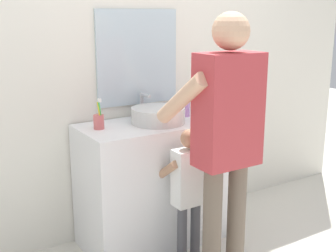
% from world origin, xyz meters
% --- Properties ---
extents(back_wall, '(4.40, 0.10, 2.70)m').
position_xyz_m(back_wall, '(0.00, 0.62, 1.35)').
color(back_wall, silver).
rests_on(back_wall, ground).
extents(vanity_cabinet, '(1.10, 0.54, 0.89)m').
position_xyz_m(vanity_cabinet, '(0.00, 0.30, 0.45)').
color(vanity_cabinet, white).
rests_on(vanity_cabinet, ground).
extents(sink_basin, '(0.38, 0.38, 0.11)m').
position_xyz_m(sink_basin, '(0.00, 0.28, 0.95)').
color(sink_basin, silver).
rests_on(sink_basin, vanity_cabinet).
extents(faucet, '(0.18, 0.14, 0.18)m').
position_xyz_m(faucet, '(0.00, 0.51, 0.97)').
color(faucet, '#B7BABF').
rests_on(faucet, vanity_cabinet).
extents(toothbrush_cup, '(0.07, 0.07, 0.21)m').
position_xyz_m(toothbrush_cup, '(-0.42, 0.34, 0.95)').
color(toothbrush_cup, '#D86666').
rests_on(toothbrush_cup, vanity_cabinet).
extents(soap_bottle, '(0.06, 0.06, 0.17)m').
position_xyz_m(soap_bottle, '(0.29, 0.35, 0.96)').
color(soap_bottle, '#B27FC6').
rests_on(soap_bottle, vanity_cabinet).
extents(child_toddler, '(0.29, 0.29, 0.93)m').
position_xyz_m(child_toddler, '(0.00, -0.10, 0.56)').
color(child_toddler, '#47474C').
rests_on(child_toddler, ground).
extents(adult_parent, '(0.51, 0.54, 1.65)m').
position_xyz_m(adult_parent, '(0.09, -0.35, 0.99)').
color(adult_parent, '#6B5B4C').
rests_on(adult_parent, ground).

